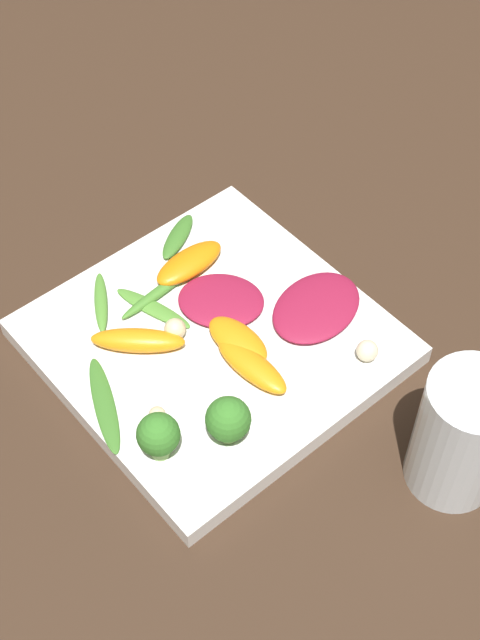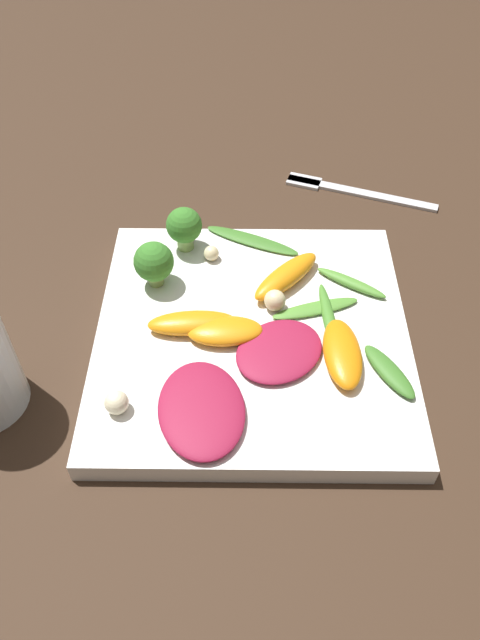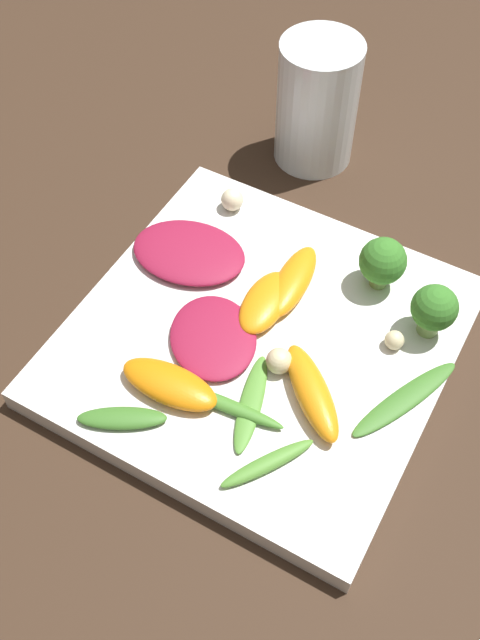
# 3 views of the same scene
# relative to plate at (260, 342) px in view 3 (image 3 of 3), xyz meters

# --- Properties ---
(ground_plane) EXTENTS (2.40, 2.40, 0.00)m
(ground_plane) POSITION_rel_plate_xyz_m (0.00, 0.00, -0.01)
(ground_plane) COLOR #382619
(plate) EXTENTS (0.26, 0.26, 0.02)m
(plate) POSITION_rel_plate_xyz_m (0.00, 0.00, 0.00)
(plate) COLOR white
(plate) RESTS_ON ground_plane
(drinking_glass) EXTENTS (0.07, 0.07, 0.11)m
(drinking_glass) POSITION_rel_plate_xyz_m (-0.06, 0.22, 0.05)
(drinking_glass) COLOR white
(drinking_glass) RESTS_ON ground_plane
(radicchio_leaf_0) EXTENTS (0.10, 0.10, 0.01)m
(radicchio_leaf_0) POSITION_rel_plate_xyz_m (-0.03, -0.02, 0.01)
(radicchio_leaf_0) COLOR maroon
(radicchio_leaf_0) RESTS_ON plate
(radicchio_leaf_1) EXTENTS (0.10, 0.08, 0.01)m
(radicchio_leaf_1) POSITION_rel_plate_xyz_m (-0.08, 0.04, 0.01)
(radicchio_leaf_1) COLOR maroon
(radicchio_leaf_1) RESTS_ON plate
(orange_segment_0) EXTENTS (0.03, 0.08, 0.01)m
(orange_segment_0) POSITION_rel_plate_xyz_m (0.00, 0.05, 0.02)
(orange_segment_0) COLOR orange
(orange_segment_0) RESTS_ON plate
(orange_segment_1) EXTENTS (0.07, 0.03, 0.02)m
(orange_segment_1) POSITION_rel_plate_xyz_m (-0.03, -0.07, 0.02)
(orange_segment_1) COLOR orange
(orange_segment_1) RESTS_ON plate
(orange_segment_2) EXTENTS (0.07, 0.07, 0.02)m
(orange_segment_2) POSITION_rel_plate_xyz_m (0.06, -0.03, 0.02)
(orange_segment_2) COLOR orange
(orange_segment_2) RESTS_ON plate
(orange_segment_3) EXTENTS (0.04, 0.06, 0.01)m
(orange_segment_3) POSITION_rel_plate_xyz_m (-0.01, 0.02, 0.02)
(orange_segment_3) COLOR orange
(orange_segment_3) RESTS_ON plate
(broccoli_floret_0) EXTENTS (0.03, 0.03, 0.04)m
(broccoli_floret_0) POSITION_rel_plate_xyz_m (0.10, 0.06, 0.03)
(broccoli_floret_0) COLOR #84AD5B
(broccoli_floret_0) RESTS_ON plate
(broccoli_floret_1) EXTENTS (0.04, 0.04, 0.04)m
(broccoli_floret_1) POSITION_rel_plate_xyz_m (0.06, 0.09, 0.03)
(broccoli_floret_1) COLOR #7A9E51
(broccoli_floret_1) RESTS_ON plate
(arugula_sprig_0) EXTENTS (0.05, 0.09, 0.00)m
(arugula_sprig_0) POSITION_rel_plate_xyz_m (0.11, 0.00, 0.01)
(arugula_sprig_0) COLOR #3D7528
(arugula_sprig_0) RESTS_ON plate
(arugula_sprig_1) EXTENTS (0.09, 0.02, 0.01)m
(arugula_sprig_1) POSITION_rel_plate_xyz_m (0.01, -0.07, 0.01)
(arugula_sprig_1) COLOR #47842D
(arugula_sprig_1) RESTS_ON plate
(arugula_sprig_2) EXTENTS (0.04, 0.08, 0.00)m
(arugula_sprig_2) POSITION_rel_plate_xyz_m (0.02, -0.05, 0.01)
(arugula_sprig_2) COLOR #518E33
(arugula_sprig_2) RESTS_ON plate
(arugula_sprig_3) EXTENTS (0.06, 0.04, 0.01)m
(arugula_sprig_3) POSITION_rel_plate_xyz_m (-0.05, -0.11, 0.01)
(arugula_sprig_3) COLOR #3D7528
(arugula_sprig_3) RESTS_ON plate
(arugula_sprig_4) EXTENTS (0.05, 0.06, 0.01)m
(arugula_sprig_4) POSITION_rel_plate_xyz_m (0.05, -0.09, 0.01)
(arugula_sprig_4) COLOR #518E33
(arugula_sprig_4) RESTS_ON plate
(macadamia_nut_0) EXTENTS (0.02, 0.02, 0.02)m
(macadamia_nut_0) POSITION_rel_plate_xyz_m (0.03, -0.02, 0.02)
(macadamia_nut_0) COLOR beige
(macadamia_nut_0) RESTS_ON plate
(macadamia_nut_1) EXTENTS (0.01, 0.01, 0.01)m
(macadamia_nut_1) POSITION_rel_plate_xyz_m (0.09, 0.04, 0.02)
(macadamia_nut_1) COLOR beige
(macadamia_nut_1) RESTS_ON plate
(macadamia_nut_2) EXTENTS (0.02, 0.02, 0.02)m
(macadamia_nut_2) POSITION_rel_plate_xyz_m (-0.08, 0.10, 0.02)
(macadamia_nut_2) COLOR beige
(macadamia_nut_2) RESTS_ON plate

